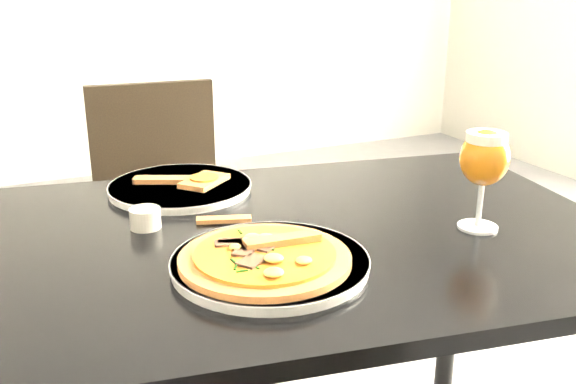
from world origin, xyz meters
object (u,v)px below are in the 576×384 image
dining_table (294,274)px  chair_far (163,217)px  beer_glass (485,159)px  pizza (265,257)px

dining_table → chair_far: 0.86m
dining_table → beer_glass: bearing=-13.3°
chair_far → beer_glass: 1.12m
pizza → beer_glass: size_ratio=1.46×
chair_far → dining_table: bearing=-81.5°
dining_table → beer_glass: 0.41m
pizza → beer_glass: bearing=0.7°
beer_glass → chair_far: bearing=110.2°
chair_far → pizza: bearing=-88.6°
dining_table → pizza: pizza is taller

